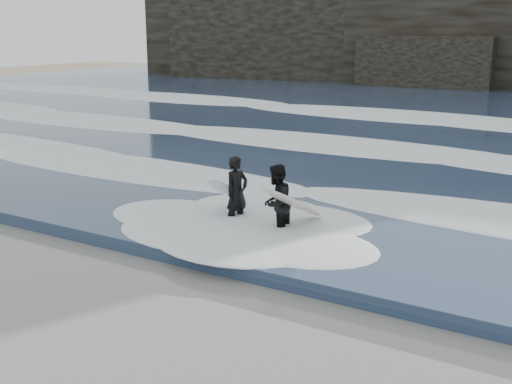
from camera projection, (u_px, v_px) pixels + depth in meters
ground at (105, 339)px, 9.71m from camera, size 120.00×120.00×0.00m
sea at (501, 115)px, 33.61m from camera, size 90.00×52.00×0.30m
foam_near at (346, 190)px, 17.04m from camera, size 60.00×3.20×0.20m
foam_mid at (426, 148)px, 22.81m from camera, size 60.00×4.00×0.24m
foam_far at (484, 118)px, 30.24m from camera, size 60.00×4.80×0.30m
surfer_left at (234, 192)px, 14.87m from camera, size 1.18×1.83×1.74m
surfer_right at (279, 203)px, 13.98m from camera, size 1.24×2.21×1.72m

